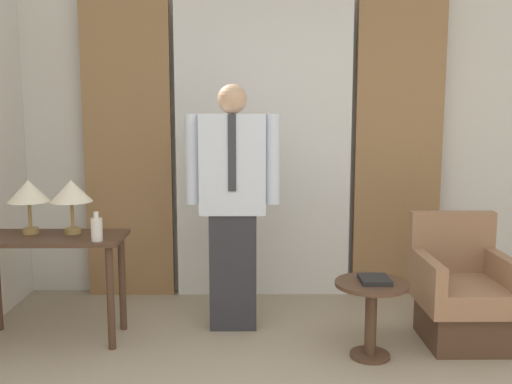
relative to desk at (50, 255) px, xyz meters
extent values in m
cube|color=silver|center=(1.49, 1.12, 0.75)|extent=(10.00, 0.06, 2.70)
cube|color=white|center=(1.49, 0.99, 0.69)|extent=(1.48, 0.06, 2.58)
cube|color=#997047|center=(0.35, 0.99, 0.69)|extent=(0.73, 0.06, 2.58)
cube|color=#997047|center=(2.64, 0.99, 0.69)|extent=(0.73, 0.06, 2.58)
cube|color=#4C3323|center=(0.00, 0.00, 0.12)|extent=(1.03, 0.47, 0.03)
cylinder|color=#4C3323|center=(0.45, -0.17, -0.25)|extent=(0.05, 0.05, 0.71)
cylinder|color=#4C3323|center=(0.45, 0.17, -0.25)|extent=(0.05, 0.05, 0.71)
cylinder|color=#9E7F47|center=(-0.15, 0.07, 0.16)|extent=(0.11, 0.11, 0.04)
cylinder|color=#9E7F47|center=(-0.15, 0.07, 0.27)|extent=(0.02, 0.02, 0.18)
cone|color=beige|center=(-0.15, 0.07, 0.44)|extent=(0.29, 0.29, 0.15)
cylinder|color=#9E7F47|center=(0.15, 0.07, 0.16)|extent=(0.11, 0.11, 0.04)
cylinder|color=#9E7F47|center=(0.15, 0.07, 0.27)|extent=(0.02, 0.02, 0.18)
cone|color=beige|center=(0.15, 0.07, 0.44)|extent=(0.29, 0.29, 0.15)
cylinder|color=silver|center=(0.37, -0.16, 0.21)|extent=(0.08, 0.08, 0.15)
cylinder|color=silver|center=(0.37, -0.16, 0.31)|extent=(0.03, 0.03, 0.04)
cube|color=#2D2D33|center=(1.26, 0.21, -0.18)|extent=(0.34, 0.18, 0.86)
cube|color=silver|center=(1.26, 0.21, 0.61)|extent=(0.47, 0.21, 0.71)
cube|color=#333338|center=(1.26, 0.10, 0.70)|extent=(0.06, 0.01, 0.53)
cylinder|color=silver|center=(0.97, 0.21, 0.64)|extent=(0.10, 0.10, 0.64)
cylinder|color=silver|center=(1.54, 0.21, 0.64)|extent=(0.10, 0.10, 0.64)
sphere|color=tan|center=(1.26, 0.21, 1.07)|extent=(0.21, 0.21, 0.21)
cube|color=#4C3323|center=(2.84, -0.10, -0.47)|extent=(0.51, 0.54, 0.27)
cube|color=#936B4C|center=(2.84, -0.10, -0.25)|extent=(0.60, 0.64, 0.16)
cube|color=#936B4C|center=(2.84, 0.18, 0.05)|extent=(0.60, 0.10, 0.44)
cube|color=#936B4C|center=(2.58, -0.10, -0.08)|extent=(0.08, 0.64, 0.18)
cube|color=#936B4C|center=(3.10, -0.10, -0.08)|extent=(0.08, 0.64, 0.18)
cylinder|color=#4C3323|center=(2.16, -0.32, -0.59)|extent=(0.26, 0.26, 0.02)
cylinder|color=#4C3323|center=(2.16, -0.32, -0.36)|extent=(0.08, 0.08, 0.48)
cylinder|color=#4C3323|center=(2.16, -0.32, -0.11)|extent=(0.47, 0.47, 0.03)
cube|color=black|center=(2.18, -0.31, -0.08)|extent=(0.19, 0.21, 0.03)
camera|label=1|loc=(1.39, -3.83, 0.99)|focal=40.00mm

